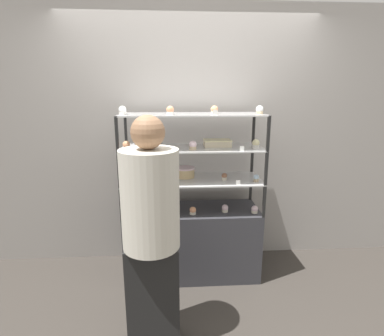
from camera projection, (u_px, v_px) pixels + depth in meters
ground_plane at (192, 272)px, 3.03m from camera, size 20.00×20.00×0.00m
back_wall at (190, 139)px, 3.09m from camera, size 8.00×0.05×2.60m
display_base at (192, 241)px, 2.94m from camera, size 1.27×0.49×0.68m
display_riser_lower at (192, 181)px, 2.79m from camera, size 1.27×0.49×0.30m
display_riser_middle at (192, 149)px, 2.72m from camera, size 1.27×0.49×0.30m
display_riser_upper at (192, 116)px, 2.65m from camera, size 1.27×0.49×0.30m
layer_cake_centerpiece at (185, 172)px, 2.84m from camera, size 0.19×0.19×0.10m
sheet_cake_frosted at (217, 143)px, 2.76m from camera, size 0.25×0.18×0.06m
cupcake_0 at (130, 209)px, 2.77m from camera, size 0.06×0.06×0.07m
cupcake_1 at (162, 212)px, 2.71m from camera, size 0.06×0.06×0.07m
cupcake_2 at (193, 211)px, 2.74m from camera, size 0.06×0.06×0.07m
cupcake_3 at (225, 208)px, 2.79m from camera, size 0.06×0.06×0.07m
cupcake_4 at (255, 210)px, 2.76m from camera, size 0.06×0.06×0.07m
price_tag_0 at (143, 218)px, 2.61m from camera, size 0.04×0.00×0.04m
cupcake_5 at (130, 178)px, 2.70m from camera, size 0.05×0.05×0.07m
cupcake_6 at (161, 178)px, 2.69m from camera, size 0.05×0.05×0.07m
cupcake_7 at (224, 177)px, 2.75m from camera, size 0.05×0.05×0.07m
cupcake_8 at (256, 178)px, 2.70m from camera, size 0.05×0.05×0.07m
price_tag_1 at (238, 183)px, 2.59m from camera, size 0.04×0.00×0.04m
cupcake_9 at (126, 146)px, 2.58m from camera, size 0.07×0.07×0.08m
cupcake_10 at (193, 146)px, 2.59m from camera, size 0.07×0.07×0.08m
cupcake_11 at (256, 144)px, 2.68m from camera, size 0.07×0.07×0.08m
price_tag_2 at (242, 149)px, 2.52m from camera, size 0.04×0.00×0.04m
cupcake_12 at (123, 111)px, 2.50m from camera, size 0.06×0.06×0.07m
cupcake_13 at (170, 111)px, 2.51m from camera, size 0.06×0.06×0.07m
cupcake_14 at (214, 110)px, 2.58m from camera, size 0.06×0.06×0.07m
cupcake_15 at (260, 110)px, 2.59m from camera, size 0.06×0.06×0.07m
price_tag_3 at (215, 113)px, 2.43m from camera, size 0.04×0.00×0.04m
customer_figure at (151, 230)px, 1.99m from camera, size 0.38×0.38×1.63m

